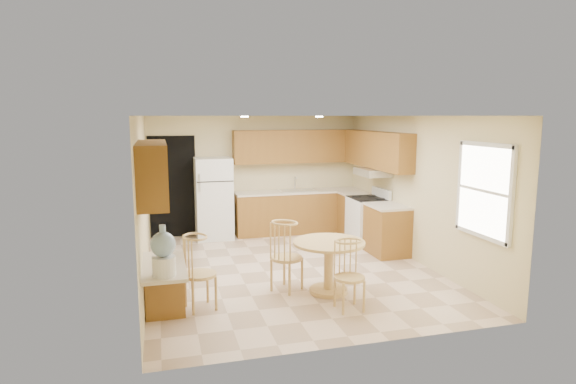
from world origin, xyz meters
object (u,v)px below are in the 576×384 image
object	(u,v)px
stove	(368,220)
chair_table_a	(288,251)
dining_table	(329,259)
chair_desk	(200,267)
refrigerator	(214,198)
water_crock	(163,253)
chair_table_b	(352,271)

from	to	relation	value
stove	chair_table_a	world-z (taller)	stove
dining_table	chair_desk	bearing A→B (deg)	-173.54
dining_table	stove	bearing A→B (deg)	54.53
refrigerator	chair_table_a	bearing A→B (deg)	-78.95
dining_table	chair_table_a	bearing A→B (deg)	164.40
chair_desk	water_crock	world-z (taller)	water_crock
chair_table_a	water_crock	size ratio (longest dim) A/B	1.77
stove	water_crock	xyz separation A→B (m)	(-3.92, -3.30, 0.56)
refrigerator	chair_desk	distance (m)	3.81
refrigerator	chair_table_b	size ratio (longest dim) A/B	1.83
stove	chair_table_b	distance (m)	3.47
chair_table_b	refrigerator	bearing A→B (deg)	-74.91
dining_table	chair_table_b	xyz separation A→B (m)	(0.05, -0.74, 0.06)
refrigerator	stove	world-z (taller)	refrigerator
refrigerator	chair_table_b	distance (m)	4.48
refrigerator	chair_table_a	xyz separation A→B (m)	(0.66, -3.40, -0.22)
stove	chair_table_a	bearing A→B (deg)	-135.43
dining_table	water_crock	xyz separation A→B (m)	(-2.26, -0.97, 0.54)
water_crock	chair_table_a	bearing A→B (deg)	33.21
chair_table_b	chair_desk	world-z (taller)	chair_desk
water_crock	chair_desk	bearing A→B (deg)	59.46
water_crock	refrigerator	bearing A→B (deg)	76.92
chair_table_b	dining_table	bearing A→B (deg)	-87.44
chair_table_a	chair_table_b	world-z (taller)	chair_table_a
refrigerator	water_crock	bearing A→B (deg)	-103.08
dining_table	chair_desk	distance (m)	1.83
refrigerator	dining_table	world-z (taller)	refrigerator
stove	water_crock	bearing A→B (deg)	-139.94
stove	water_crock	size ratio (longest dim) A/B	1.91
refrigerator	chair_desk	world-z (taller)	refrigerator
chair_table_a	water_crock	distance (m)	2.09
chair_desk	water_crock	distance (m)	0.99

